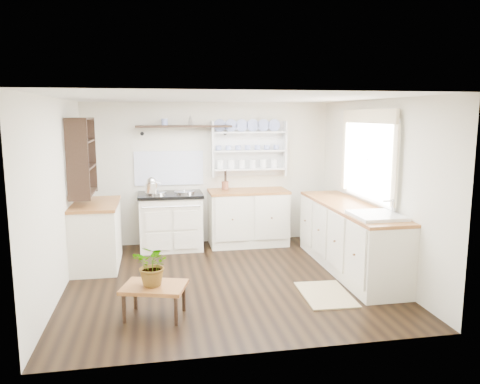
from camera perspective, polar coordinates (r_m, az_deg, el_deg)
name	(u,v)px	position (r m, az deg, el deg)	size (l,w,h in m)	color
floor	(227,280)	(6.13, -1.60, -10.64)	(4.00, 3.80, 0.01)	black
wall_back	(209,173)	(7.70, -3.82, 2.29)	(4.00, 0.02, 2.30)	silver
wall_right	(376,187)	(6.45, 16.20, 0.55)	(0.02, 3.80, 2.30)	silver
wall_left	(58,197)	(5.88, -21.31, -0.55)	(0.02, 3.80, 2.30)	silver
ceiling	(226,98)	(5.76, -1.71, 11.39)	(4.00, 3.80, 0.01)	white
window	(368,155)	(6.51, 15.38, 4.35)	(0.08, 1.55, 1.22)	white
aga_cooker	(171,221)	(7.45, -8.42, -3.47)	(1.00, 0.69, 0.92)	white
back_cabinets	(248,217)	(7.62, 0.99, -3.03)	(1.27, 0.63, 0.90)	beige
right_cabinets	(349,237)	(6.55, 13.17, -5.36)	(0.62, 2.43, 0.90)	beige
belfast_sink	(376,225)	(5.81, 16.25, -3.91)	(0.55, 0.60, 0.45)	white
left_cabinets	(96,234)	(6.84, -17.09, -4.89)	(0.62, 1.13, 0.90)	beige
plate_rack	(248,148)	(7.73, 0.99, 5.36)	(1.20, 0.22, 0.90)	white
high_shelf	(184,127)	(7.48, -6.85, 7.87)	(1.50, 0.29, 0.16)	black
left_shelving	(82,156)	(6.68, -18.74, 4.18)	(0.28, 0.80, 1.05)	black
kettle	(152,185)	(7.22, -10.72, 0.84)	(0.19, 0.19, 0.23)	silver
utensil_crock	(225,185)	(7.54, -1.83, 0.80)	(0.11, 0.11, 0.13)	brown
center_table	(154,289)	(5.06, -10.40, -11.58)	(0.74, 0.62, 0.35)	brown
potted_plant	(154,265)	(4.97, -10.49, -8.73)	(0.40, 0.34, 0.44)	#3F7233
floor_rug	(326,294)	(5.73, 10.39, -12.17)	(0.55, 0.85, 0.02)	olive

